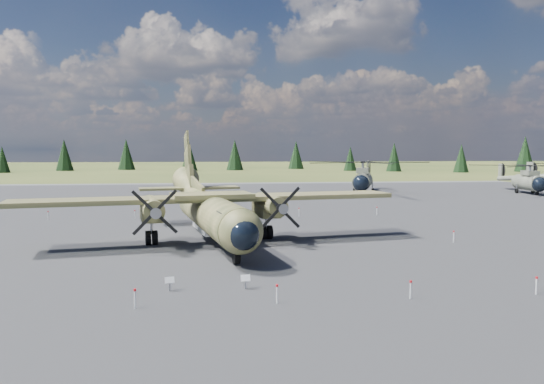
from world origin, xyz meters
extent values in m
plane|color=brown|center=(0.00, 0.00, 0.00)|extent=(500.00, 500.00, 0.00)
cube|color=#5A5B5F|center=(0.00, 10.00, 0.00)|extent=(120.00, 120.00, 0.04)
cylinder|color=#3C4224|center=(-0.64, 1.40, 2.13)|extent=(5.49, 16.89, 2.60)
sphere|color=#3C4224|center=(0.83, -6.82, 2.13)|extent=(2.95, 2.95, 2.54)
sphere|color=black|center=(0.92, -7.32, 2.09)|extent=(2.17, 2.17, 1.87)
cube|color=black|center=(0.57, -5.36, 2.83)|extent=(2.09, 1.79, 0.51)
cone|color=#3C4224|center=(-2.56, 12.17, 3.11)|extent=(3.63, 6.72, 3.90)
cube|color=gray|center=(-0.80, 2.31, 1.07)|extent=(2.71, 5.79, 0.46)
cube|color=#2B331B|center=(-0.72, 1.85, 3.20)|extent=(27.02, 7.84, 0.32)
cube|color=#3C4224|center=(-0.72, 1.85, 3.40)|extent=(6.06, 4.26, 0.32)
cylinder|color=#3C4224|center=(-4.78, 0.85, 2.69)|extent=(2.22, 4.99, 1.39)
cube|color=#3C4224|center=(-4.91, 1.58, 2.08)|extent=(1.92, 3.35, 0.74)
cone|color=gray|center=(-4.25, -2.12, 2.69)|extent=(0.84, 0.95, 0.70)
cylinder|color=black|center=(-4.91, 1.58, 0.51)|extent=(0.98, 1.15, 1.02)
cylinder|color=#3C4224|center=(3.44, 2.31, 2.69)|extent=(2.22, 4.99, 1.39)
cube|color=#3C4224|center=(3.31, 3.04, 2.08)|extent=(1.92, 3.35, 0.74)
cone|color=gray|center=(3.97, -0.65, 2.69)|extent=(0.84, 0.95, 0.70)
cylinder|color=black|center=(3.31, 3.04, 0.51)|extent=(0.98, 1.15, 1.02)
cube|color=#3C4224|center=(-1.94, 8.70, 3.66)|extent=(1.49, 6.94, 1.56)
cube|color=#2B331B|center=(-2.64, 12.62, 3.15)|extent=(9.12, 3.57, 0.20)
cylinder|color=gray|center=(0.64, -5.72, 1.18)|extent=(0.15, 0.15, 0.83)
cylinder|color=black|center=(0.64, -5.72, 0.51)|extent=(0.47, 0.91, 0.87)
cylinder|color=slate|center=(21.86, 40.78, 1.90)|extent=(4.99, 7.81, 2.56)
sphere|color=black|center=(20.56, 37.32, 1.85)|extent=(3.04, 3.04, 2.36)
sphere|color=slate|center=(23.16, 44.23, 1.90)|extent=(3.04, 3.04, 2.36)
cube|color=slate|center=(21.72, 40.39, 3.54)|extent=(2.78, 3.68, 0.77)
cylinder|color=gray|center=(21.72, 40.39, 4.31)|extent=(0.48, 0.48, 1.03)
cylinder|color=slate|center=(24.51, 47.83, 2.26)|extent=(3.88, 8.50, 1.47)
cube|color=slate|center=(25.85, 51.43, 3.54)|extent=(0.71, 1.42, 2.46)
cylinder|color=black|center=(26.19, 51.31, 3.54)|extent=(0.99, 2.52, 2.67)
cylinder|color=black|center=(20.78, 37.90, 0.41)|extent=(0.51, 0.75, 0.70)
cylinder|color=black|center=(21.00, 42.42, 0.41)|extent=(0.58, 0.88, 0.82)
cylinder|color=gray|center=(21.00, 42.42, 0.95)|extent=(0.18, 0.18, 1.49)
cylinder|color=black|center=(23.59, 41.44, 0.41)|extent=(0.58, 0.88, 0.82)
cylinder|color=gray|center=(23.59, 41.44, 0.95)|extent=(0.18, 0.18, 1.49)
cylinder|color=slate|center=(46.52, 38.10, 1.69)|extent=(3.12, 6.83, 2.29)
sphere|color=black|center=(46.09, 34.84, 1.65)|extent=(2.36, 2.36, 2.10)
sphere|color=slate|center=(46.94, 41.37, 1.69)|extent=(2.36, 2.36, 2.10)
cube|color=slate|center=(46.47, 37.74, 3.16)|extent=(1.92, 3.10, 0.69)
cylinder|color=gray|center=(46.47, 37.74, 3.84)|extent=(0.37, 0.37, 0.91)
cylinder|color=slate|center=(47.39, 44.77, 2.01)|extent=(1.77, 7.84, 1.31)
cube|color=slate|center=(47.83, 48.17, 3.16)|extent=(0.37, 1.30, 2.20)
cylinder|color=black|center=(48.15, 48.13, 3.16)|extent=(0.36, 2.37, 2.38)
cylinder|color=black|center=(46.16, 35.38, 0.37)|extent=(0.33, 0.65, 0.62)
cylinder|color=black|center=(45.44, 39.35, 0.37)|extent=(0.37, 0.76, 0.73)
cylinder|color=gray|center=(45.44, 39.35, 0.85)|extent=(0.14, 0.14, 1.33)
cylinder|color=black|center=(47.88, 39.03, 0.37)|extent=(0.37, 0.76, 0.73)
cylinder|color=gray|center=(47.88, 39.03, 0.85)|extent=(0.14, 0.14, 1.33)
cube|color=slate|center=(55.48, 51.75, 3.29)|extent=(0.63, 1.33, 2.29)
cylinder|color=black|center=(55.80, 51.86, 3.29)|extent=(0.86, 2.37, 2.48)
cube|color=gray|center=(-2.76, -10.86, 0.27)|extent=(0.09, 0.09, 0.54)
cube|color=silver|center=(-2.76, -10.90, 0.53)|extent=(0.46, 0.27, 0.30)
cube|color=gray|center=(0.81, -10.92, 0.28)|extent=(0.08, 0.08, 0.56)
cube|color=silver|center=(0.81, -10.97, 0.55)|extent=(0.46, 0.21, 0.31)
cylinder|color=silver|center=(-4.00, -13.50, 0.40)|extent=(0.07, 0.07, 0.80)
cylinder|color=red|center=(-4.00, -13.50, 0.80)|extent=(0.12, 0.12, 0.10)
cylinder|color=silver|center=(2.00, -13.50, 0.40)|extent=(0.07, 0.07, 0.80)
cylinder|color=red|center=(2.00, -13.50, 0.80)|extent=(0.12, 0.12, 0.10)
cylinder|color=silver|center=(8.00, -13.50, 0.40)|extent=(0.07, 0.07, 0.80)
cylinder|color=red|center=(8.00, -13.50, 0.80)|extent=(0.12, 0.12, 0.10)
cylinder|color=silver|center=(14.00, -13.50, 0.40)|extent=(0.07, 0.07, 0.80)
cylinder|color=red|center=(14.00, -13.50, 0.80)|extent=(0.12, 0.12, 0.10)
cylinder|color=silver|center=(-16.00, 16.00, 0.40)|extent=(0.07, 0.07, 0.80)
cylinder|color=red|center=(-16.00, 16.00, 0.80)|extent=(0.12, 0.12, 0.10)
cylinder|color=silver|center=(-8.00, 16.00, 0.40)|extent=(0.07, 0.07, 0.80)
cylinder|color=red|center=(-8.00, 16.00, 0.80)|extent=(0.12, 0.12, 0.10)
cylinder|color=silver|center=(0.00, 16.00, 0.40)|extent=(0.07, 0.07, 0.80)
cylinder|color=red|center=(0.00, 16.00, 0.80)|extent=(0.12, 0.12, 0.10)
cylinder|color=silver|center=(8.00, 16.00, 0.40)|extent=(0.07, 0.07, 0.80)
cylinder|color=red|center=(8.00, 16.00, 0.80)|extent=(0.12, 0.12, 0.10)
cylinder|color=silver|center=(16.00, 16.00, 0.40)|extent=(0.07, 0.07, 0.80)
cylinder|color=red|center=(16.00, 16.00, 0.80)|extent=(0.12, 0.12, 0.10)
cylinder|color=silver|center=(16.50, 0.00, 0.40)|extent=(0.07, 0.07, 0.80)
cylinder|color=red|center=(16.50, 0.00, 0.80)|extent=(0.12, 0.12, 0.10)
cone|color=black|center=(93.57, 113.80, 5.33)|extent=(5.97, 5.97, 10.65)
cone|color=black|center=(72.17, 111.23, 4.13)|extent=(4.62, 4.62, 8.25)
cone|color=black|center=(55.04, 120.11, 4.36)|extent=(4.88, 4.88, 8.71)
cone|color=black|center=(42.99, 126.05, 3.79)|extent=(4.24, 4.24, 7.58)
cone|color=black|center=(28.79, 144.15, 4.80)|extent=(5.37, 5.37, 9.60)
cone|color=black|center=(7.39, 135.61, 4.88)|extent=(5.47, 5.47, 9.77)
cone|color=black|center=(-7.06, 133.37, 4.53)|extent=(5.08, 5.08, 9.07)
cone|color=black|center=(-27.90, 143.06, 5.05)|extent=(5.66, 5.66, 10.10)
cone|color=black|center=(-45.96, 137.12, 4.95)|extent=(5.54, 5.54, 9.90)
cone|color=black|center=(-59.79, 124.35, 3.81)|extent=(4.27, 4.27, 7.63)
camera|label=1|loc=(-0.86, -35.75, 6.66)|focal=35.00mm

